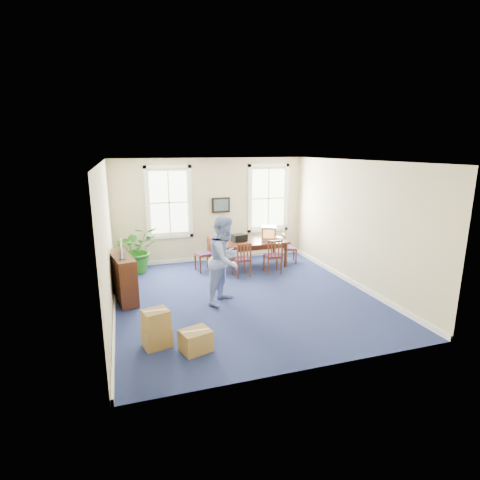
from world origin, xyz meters
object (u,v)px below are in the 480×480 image
object	(u,v)px
crt_tv	(269,233)
man	(225,260)
potted_plant	(137,249)
credenza	(123,278)
chair_near_left	(241,259)
conference_table	(248,254)
cardboard_boxes	(166,324)

from	to	relation	value
crt_tv	man	size ratio (longest dim) A/B	0.23
crt_tv	potted_plant	bearing A→B (deg)	-163.30
crt_tv	credenza	xyz separation A→B (m)	(-4.30, -1.60, -0.44)
credenza	chair_near_left	bearing A→B (deg)	2.39
chair_near_left	potted_plant	distance (m)	3.00
crt_tv	credenza	distance (m)	4.61
conference_table	man	bearing A→B (deg)	-121.25
credenza	cardboard_boxes	xyz separation A→B (m)	(0.71, -2.34, -0.17)
chair_near_left	man	world-z (taller)	man
potted_plant	cardboard_boxes	xyz separation A→B (m)	(0.29, -4.33, -0.31)
man	credenza	bearing A→B (deg)	111.90
conference_table	man	world-z (taller)	man
man	potted_plant	size ratio (longest dim) A/B	1.50
conference_table	potted_plant	world-z (taller)	potted_plant
conference_table	crt_tv	distance (m)	0.90
man	crt_tv	bearing A→B (deg)	2.17
credenza	crt_tv	bearing A→B (deg)	9.17
crt_tv	man	xyz separation A→B (m)	(-2.05, -2.43, 0.03)
crt_tv	cardboard_boxes	xyz separation A→B (m)	(-3.58, -3.93, -0.62)
conference_table	crt_tv	world-z (taller)	crt_tv
conference_table	credenza	bearing A→B (deg)	-158.17
credenza	man	bearing A→B (deg)	-31.62
potted_plant	man	bearing A→B (deg)	-57.16
man	credenza	distance (m)	2.44
conference_table	crt_tv	size ratio (longest dim) A/B	4.84
crt_tv	potted_plant	size ratio (longest dim) A/B	0.35
chair_near_left	potted_plant	bearing A→B (deg)	-29.90
chair_near_left	man	bearing A→B (deg)	54.97
conference_table	chair_near_left	world-z (taller)	chair_near_left
chair_near_left	man	xyz separation A→B (m)	(-0.90, -1.60, 0.53)
man	cardboard_boxes	world-z (taller)	man
potted_plant	conference_table	bearing A→B (deg)	-8.00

